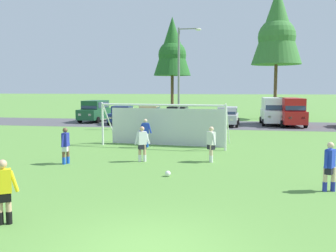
% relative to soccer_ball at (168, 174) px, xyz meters
% --- Properties ---
extents(ground_plane, '(400.00, 400.00, 0.00)m').
position_rel_soccer_ball_xyz_m(ground_plane, '(0.77, 8.37, -0.11)').
color(ground_plane, '#598C3D').
extents(parking_lot_strip, '(52.00, 8.40, 0.01)m').
position_rel_soccer_ball_xyz_m(parking_lot_strip, '(0.77, 21.20, -0.11)').
color(parking_lot_strip, '#4C4C51').
rests_on(parking_lot_strip, ground).
extents(soccer_ball, '(0.22, 0.22, 0.22)m').
position_rel_soccer_ball_xyz_m(soccer_ball, '(0.00, 0.00, 0.00)').
color(soccer_ball, white).
rests_on(soccer_ball, ground).
extents(soccer_goal, '(7.57, 2.66, 2.57)m').
position_rel_soccer_ball_xyz_m(soccer_goal, '(-1.57, 7.65, 1.18)').
color(soccer_goal, white).
rests_on(soccer_goal, ground).
extents(referee, '(0.70, 0.41, 1.64)m').
position_rel_soccer_ball_xyz_m(referee, '(-3.09, -5.76, 0.71)').
color(referee, tan).
rests_on(referee, ground).
extents(player_striker_near, '(0.75, 0.35, 1.64)m').
position_rel_soccer_ball_xyz_m(player_striker_near, '(-2.58, 6.86, 0.71)').
color(player_striker_near, beige).
rests_on(player_striker_near, ground).
extents(player_midfield_center, '(0.70, 0.42, 1.64)m').
position_rel_soccer_ball_xyz_m(player_midfield_center, '(-1.70, 2.69, 0.71)').
color(player_midfield_center, tan).
rests_on(player_midfield_center, ground).
extents(player_defender_far, '(0.49, 0.66, 1.64)m').
position_rel_soccer_ball_xyz_m(player_defender_far, '(1.44, 3.20, 0.71)').
color(player_defender_far, beige).
rests_on(player_defender_far, ground).
extents(player_winger_left, '(0.52, 0.63, 1.64)m').
position_rel_soccer_ball_xyz_m(player_winger_left, '(5.60, -1.11, 0.71)').
color(player_winger_left, beige).
rests_on(player_winger_left, ground).
extents(player_winger_right, '(0.27, 0.74, 1.64)m').
position_rel_soccer_ball_xyz_m(player_winger_right, '(-4.95, 1.54, 0.71)').
color(player_winger_right, brown).
rests_on(player_winger_right, ground).
extents(parked_car_slot_far_left, '(2.32, 4.69, 2.16)m').
position_rel_soccer_ball_xyz_m(parked_car_slot_far_left, '(-11.58, 22.05, 1.00)').
color(parked_car_slot_far_left, '#194C2D').
rests_on(parked_car_slot_far_left, ground).
extents(parked_car_slot_left, '(2.21, 4.29, 1.72)m').
position_rel_soccer_ball_xyz_m(parked_car_slot_left, '(-8.18, 20.35, 0.77)').
color(parked_car_slot_left, navy).
rests_on(parked_car_slot_left, ground).
extents(parked_car_slot_center_left, '(2.09, 4.23, 1.72)m').
position_rel_soccer_ball_xyz_m(parked_car_slot_center_left, '(-5.68, 21.15, 0.77)').
color(parked_car_slot_center_left, tan).
rests_on(parked_car_slot_center_left, ground).
extents(parked_car_slot_center, '(2.12, 4.24, 1.72)m').
position_rel_soccer_ball_xyz_m(parked_car_slot_center, '(-2.81, 20.24, 0.77)').
color(parked_car_slot_center, black).
rests_on(parked_car_slot_center, ground).
extents(parked_car_slot_center_right, '(2.17, 4.27, 1.72)m').
position_rel_soccer_ball_xyz_m(parked_car_slot_center_right, '(1.77, 20.24, 0.77)').
color(parked_car_slot_center_right, '#B2B2BC').
rests_on(parked_car_slot_center_right, ground).
extents(parked_car_slot_right, '(2.25, 4.82, 2.52)m').
position_rel_soccer_ball_xyz_m(parked_car_slot_right, '(5.92, 22.05, 1.23)').
color(parked_car_slot_right, silver).
rests_on(parked_car_slot_right, ground).
extents(parked_car_slot_far_right, '(2.47, 4.94, 2.52)m').
position_rel_soccer_ball_xyz_m(parked_car_slot_far_right, '(7.33, 21.09, 1.23)').
color(parked_car_slot_far_right, red).
rests_on(parked_car_slot_far_right, ground).
extents(tree_left_edge, '(4.43, 4.43, 11.80)m').
position_rel_soccer_ball_xyz_m(tree_left_edge, '(-5.06, 30.48, 8.01)').
color(tree_left_edge, brown).
rests_on(tree_left_edge, ground).
extents(tree_mid_left, '(5.40, 5.40, 14.39)m').
position_rel_soccer_ball_xyz_m(tree_mid_left, '(6.74, 29.04, 9.80)').
color(tree_mid_left, brown).
rests_on(tree_mid_left, ground).
extents(street_lamp, '(2.00, 0.32, 8.34)m').
position_rel_soccer_ball_xyz_m(street_lamp, '(-2.05, 17.03, 4.20)').
color(street_lamp, slate).
rests_on(street_lamp, ground).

